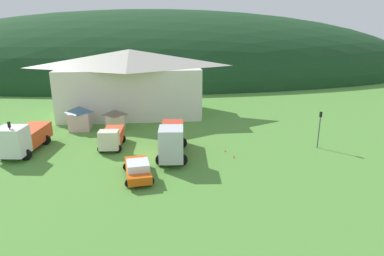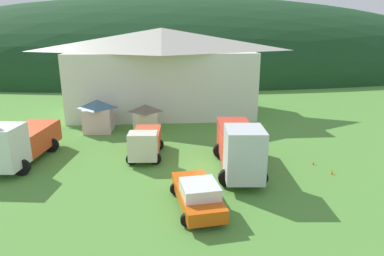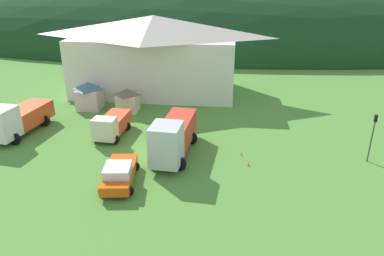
{
  "view_description": "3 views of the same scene",
  "coord_description": "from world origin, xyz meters",
  "px_view_note": "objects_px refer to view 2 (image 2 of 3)",
  "views": [
    {
      "loc": [
        0.22,
        -33.04,
        12.86
      ],
      "look_at": [
        3.99,
        3.65,
        1.49
      ],
      "focal_mm": 32.02,
      "sensor_mm": 36.0,
      "label": 1
    },
    {
      "loc": [
        -3.24,
        -21.84,
        9.23
      ],
      "look_at": [
        -1.23,
        3.44,
        1.82
      ],
      "focal_mm": 31.78,
      "sensor_mm": 36.0,
      "label": 2
    },
    {
      "loc": [
        6.16,
        -27.9,
        14.13
      ],
      "look_at": [
        2.81,
        0.87,
        1.79
      ],
      "focal_mm": 34.61,
      "sensor_mm": 36.0,
      "label": 3
    }
  ],
  "objects_px": {
    "heavy_rig_white": "(18,142)",
    "service_pickup_orange": "(198,194)",
    "play_shed_cream": "(146,118)",
    "play_shed_pink": "(98,115)",
    "traffic_cone_mid_row": "(313,165)",
    "light_truck_cream": "(146,142)",
    "depot_building": "(162,70)",
    "tow_truck_silver": "(239,146)",
    "traffic_cone_near_pickup": "(332,174)"
  },
  "relations": [
    {
      "from": "heavy_rig_white",
      "to": "service_pickup_orange",
      "type": "bearing_deg",
      "value": 66.09
    },
    {
      "from": "play_shed_cream",
      "to": "service_pickup_orange",
      "type": "xyz_separation_m",
      "value": [
        3.46,
        -14.55,
        -0.49
      ]
    },
    {
      "from": "play_shed_cream",
      "to": "heavy_rig_white",
      "type": "relative_size",
      "value": 0.34
    },
    {
      "from": "play_shed_cream",
      "to": "play_shed_pink",
      "type": "bearing_deg",
      "value": 175.29
    },
    {
      "from": "play_shed_cream",
      "to": "traffic_cone_mid_row",
      "type": "bearing_deg",
      "value": -36.84
    },
    {
      "from": "play_shed_cream",
      "to": "light_truck_cream",
      "type": "bearing_deg",
      "value": -87.21
    },
    {
      "from": "heavy_rig_white",
      "to": "light_truck_cream",
      "type": "bearing_deg",
      "value": 102.16
    },
    {
      "from": "depot_building",
      "to": "heavy_rig_white",
      "type": "relative_size",
      "value": 2.76
    },
    {
      "from": "play_shed_cream",
      "to": "play_shed_pink",
      "type": "height_order",
      "value": "play_shed_pink"
    },
    {
      "from": "service_pickup_orange",
      "to": "traffic_cone_mid_row",
      "type": "bearing_deg",
      "value": 114.29
    },
    {
      "from": "light_truck_cream",
      "to": "tow_truck_silver",
      "type": "distance_m",
      "value": 7.16
    },
    {
      "from": "heavy_rig_white",
      "to": "service_pickup_orange",
      "type": "xyz_separation_m",
      "value": [
        11.92,
        -7.19,
        -0.81
      ]
    },
    {
      "from": "light_truck_cream",
      "to": "play_shed_pink",
      "type": "bearing_deg",
      "value": -142.76
    },
    {
      "from": "play_shed_cream",
      "to": "depot_building",
      "type": "bearing_deg",
      "value": 77.5
    },
    {
      "from": "light_truck_cream",
      "to": "service_pickup_orange",
      "type": "bearing_deg",
      "value": 24.65
    },
    {
      "from": "heavy_rig_white",
      "to": "traffic_cone_mid_row",
      "type": "distance_m",
      "value": 20.8
    },
    {
      "from": "light_truck_cream",
      "to": "traffic_cone_mid_row",
      "type": "height_order",
      "value": "light_truck_cream"
    },
    {
      "from": "heavy_rig_white",
      "to": "play_shed_cream",
      "type": "bearing_deg",
      "value": 138.18
    },
    {
      "from": "play_shed_pink",
      "to": "light_truck_cream",
      "type": "height_order",
      "value": "play_shed_pink"
    },
    {
      "from": "tow_truck_silver",
      "to": "depot_building",
      "type": "bearing_deg",
      "value": -159.34
    },
    {
      "from": "depot_building",
      "to": "play_shed_pink",
      "type": "xyz_separation_m",
      "value": [
        -5.98,
        -6.84,
        -3.26
      ]
    },
    {
      "from": "play_shed_pink",
      "to": "service_pickup_orange",
      "type": "height_order",
      "value": "play_shed_pink"
    },
    {
      "from": "play_shed_cream",
      "to": "traffic_cone_mid_row",
      "type": "height_order",
      "value": "play_shed_cream"
    },
    {
      "from": "heavy_rig_white",
      "to": "traffic_cone_mid_row",
      "type": "bearing_deg",
      "value": 92.28
    },
    {
      "from": "depot_building",
      "to": "play_shed_cream",
      "type": "xyz_separation_m",
      "value": [
        -1.6,
        -7.2,
        -3.49
      ]
    },
    {
      "from": "light_truck_cream",
      "to": "traffic_cone_near_pickup",
      "type": "relative_size",
      "value": 8.48
    },
    {
      "from": "heavy_rig_white",
      "to": "service_pickup_orange",
      "type": "relative_size",
      "value": 1.45
    },
    {
      "from": "depot_building",
      "to": "light_truck_cream",
      "type": "relative_size",
      "value": 4.03
    },
    {
      "from": "play_shed_cream",
      "to": "heavy_rig_white",
      "type": "bearing_deg",
      "value": -139.01
    },
    {
      "from": "service_pickup_orange",
      "to": "traffic_cone_mid_row",
      "type": "xyz_separation_m",
      "value": [
        8.74,
        5.42,
        -0.83
      ]
    },
    {
      "from": "play_shed_pink",
      "to": "traffic_cone_near_pickup",
      "type": "height_order",
      "value": "play_shed_pink"
    },
    {
      "from": "play_shed_pink",
      "to": "tow_truck_silver",
      "type": "distance_m",
      "value": 15.07
    },
    {
      "from": "heavy_rig_white",
      "to": "tow_truck_silver",
      "type": "distance_m",
      "value": 15.31
    },
    {
      "from": "light_truck_cream",
      "to": "play_shed_cream",
      "type": "bearing_deg",
      "value": -174.06
    },
    {
      "from": "depot_building",
      "to": "heavy_rig_white",
      "type": "distance_m",
      "value": 17.98
    },
    {
      "from": "service_pickup_orange",
      "to": "tow_truck_silver",
      "type": "bearing_deg",
      "value": 138.09
    },
    {
      "from": "depot_building",
      "to": "tow_truck_silver",
      "type": "distance_m",
      "value": 18.09
    },
    {
      "from": "play_shed_cream",
      "to": "tow_truck_silver",
      "type": "xyz_separation_m",
      "value": [
        6.63,
        -9.92,
        0.5
      ]
    },
    {
      "from": "depot_building",
      "to": "play_shed_pink",
      "type": "height_order",
      "value": "depot_building"
    },
    {
      "from": "service_pickup_orange",
      "to": "traffic_cone_mid_row",
      "type": "relative_size",
      "value": 9.86
    },
    {
      "from": "play_shed_cream",
      "to": "traffic_cone_mid_row",
      "type": "xyz_separation_m",
      "value": [
        12.19,
        -9.13,
        -1.32
      ]
    },
    {
      "from": "play_shed_cream",
      "to": "light_truck_cream",
      "type": "xyz_separation_m",
      "value": [
        0.32,
        -6.59,
        -0.16
      ]
    },
    {
      "from": "light_truck_cream",
      "to": "traffic_cone_mid_row",
      "type": "distance_m",
      "value": 12.19
    },
    {
      "from": "service_pickup_orange",
      "to": "play_shed_cream",
      "type": "bearing_deg",
      "value": -174.14
    },
    {
      "from": "play_shed_pink",
      "to": "depot_building",
      "type": "bearing_deg",
      "value": 48.82
    },
    {
      "from": "depot_building",
      "to": "service_pickup_orange",
      "type": "bearing_deg",
      "value": -85.11
    },
    {
      "from": "depot_building",
      "to": "heavy_rig_white",
      "type": "height_order",
      "value": "depot_building"
    },
    {
      "from": "traffic_cone_near_pickup",
      "to": "traffic_cone_mid_row",
      "type": "height_order",
      "value": "traffic_cone_near_pickup"
    },
    {
      "from": "light_truck_cream",
      "to": "heavy_rig_white",
      "type": "bearing_deg",
      "value": -81.89
    },
    {
      "from": "play_shed_pink",
      "to": "traffic_cone_mid_row",
      "type": "xyz_separation_m",
      "value": [
        16.58,
        -9.49,
        -1.55
      ]
    }
  ]
}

